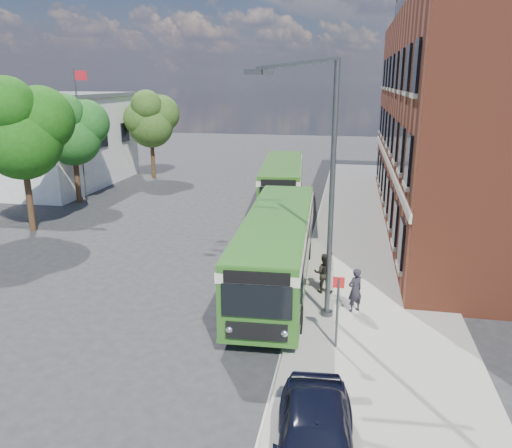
% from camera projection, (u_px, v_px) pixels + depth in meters
% --- Properties ---
extents(ground, '(120.00, 120.00, 0.00)m').
position_uv_depth(ground, '(204.00, 286.00, 20.88)').
color(ground, '#252527').
rests_on(ground, ground).
extents(pavement, '(6.00, 48.00, 0.15)m').
position_uv_depth(pavement, '(369.00, 237.00, 27.16)').
color(pavement, '#99988B').
rests_on(pavement, ground).
extents(kerb_line, '(0.12, 48.00, 0.01)m').
position_uv_depth(kerb_line, '(313.00, 235.00, 27.72)').
color(kerb_line, beige).
rests_on(kerb_line, ground).
extents(brick_office, '(12.10, 26.00, 14.20)m').
position_uv_depth(brick_office, '(503.00, 105.00, 27.76)').
color(brick_office, brown).
rests_on(brick_office, ground).
extents(white_building, '(9.40, 13.40, 7.30)m').
position_uv_depth(white_building, '(51.00, 140.00, 40.07)').
color(white_building, silver).
rests_on(white_building, ground).
extents(flagpole, '(0.95, 0.10, 9.00)m').
position_uv_depth(flagpole, '(80.00, 131.00, 34.00)').
color(flagpole, '#3C3F42').
rests_on(flagpole, ground).
extents(street_lamp, '(2.96, 2.38, 9.00)m').
position_uv_depth(street_lamp, '(321.00, 189.00, 16.79)').
color(street_lamp, '#3C3F42').
rests_on(street_lamp, ground).
extents(bus_stop_sign, '(0.35, 0.08, 2.52)m').
position_uv_depth(bus_stop_sign, '(338.00, 308.00, 15.49)').
color(bus_stop_sign, '#3C3F42').
rests_on(bus_stop_sign, ground).
extents(bus_front, '(3.10, 12.14, 3.02)m').
position_uv_depth(bus_front, '(277.00, 243.00, 20.58)').
color(bus_front, '#2D631F').
rests_on(bus_front, ground).
extents(bus_rear, '(3.59, 11.27, 3.02)m').
position_uv_depth(bus_rear, '(282.00, 180.00, 33.71)').
color(bus_rear, '#2E621C').
rests_on(bus_rear, ground).
extents(parked_car, '(2.10, 4.52, 1.50)m').
position_uv_depth(parked_car, '(316.00, 441.00, 10.64)').
color(parked_car, black).
rests_on(parked_car, pavement).
extents(pedestrian_a, '(0.72, 0.69, 1.66)m').
position_uv_depth(pedestrian_a, '(355.00, 290.00, 18.09)').
color(pedestrian_a, black).
rests_on(pedestrian_a, pavement).
extents(pedestrian_b, '(0.79, 0.62, 1.63)m').
position_uv_depth(pedestrian_b, '(324.00, 273.00, 19.72)').
color(pedestrian_b, black).
rests_on(pedestrian_b, pavement).
extents(tree_left, '(5.07, 4.82, 8.55)m').
position_uv_depth(tree_left, '(21.00, 128.00, 26.95)').
color(tree_left, '#352213').
rests_on(tree_left, ground).
extents(tree_mid, '(4.44, 4.22, 7.50)m').
position_uv_depth(tree_mid, '(73.00, 129.00, 33.89)').
color(tree_mid, '#352213').
rests_on(tree_mid, ground).
extents(tree_right, '(4.47, 4.25, 7.55)m').
position_uv_depth(tree_right, '(151.00, 119.00, 42.77)').
color(tree_right, '#352213').
rests_on(tree_right, ground).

